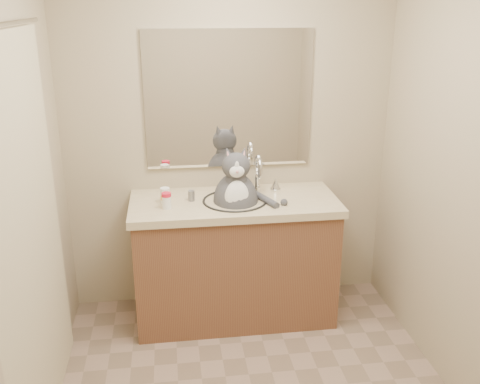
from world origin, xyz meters
The scene contains 8 objects.
room centered at (0.00, 0.00, 1.20)m, with size 2.22×2.52×2.42m.
vanity centered at (0.00, 0.96, 0.44)m, with size 1.34×0.59×1.12m.
mirror centered at (0.00, 1.24, 1.45)m, with size 1.10×0.02×0.90m, color white.
shower_curtain centered at (-1.05, 0.10, 1.03)m, with size 0.02×1.30×1.93m.
cat centered at (0.01, 0.93, 0.88)m, with size 0.41×0.34×0.58m.
pill_bottle_redcap centered at (-0.43, 0.87, 0.90)m, with size 0.06×0.06×0.10m.
pill_bottle_orange centered at (-0.44, 0.97, 0.90)m, with size 0.08×0.08×0.10m.
grey_canister centered at (-0.27, 0.99, 0.88)m, with size 0.06×0.06×0.07m.
Camera 1 is at (-0.40, -2.24, 2.06)m, focal length 40.00 mm.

